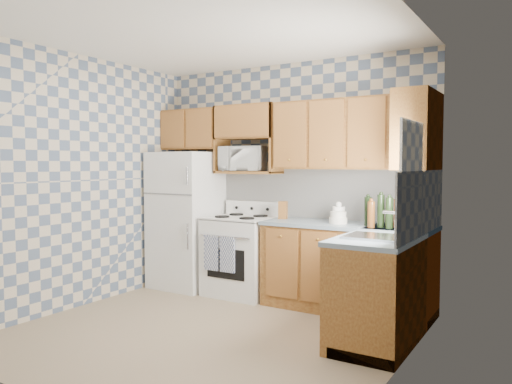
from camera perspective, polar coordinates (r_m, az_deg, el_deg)
floor at (r=4.74m, az=-5.44°, el=-15.69°), size 3.40×3.40×0.00m
back_wall at (r=5.85m, az=3.92°, el=1.39°), size 3.40×0.02×2.70m
right_wall at (r=3.73m, az=15.86°, el=0.24°), size 0.02×3.20×2.70m
backsplash_back at (r=5.67m, az=7.45°, el=-0.20°), size 2.60×0.02×0.56m
backsplash_right at (r=4.51m, az=18.43°, el=-1.21°), size 0.02×1.60×0.56m
refrigerator at (r=6.30m, az=-7.97°, el=-3.16°), size 0.75×0.70×1.68m
stove_body at (r=5.90m, az=-1.67°, el=-7.38°), size 0.76×0.65×0.90m
cooktop at (r=5.84m, az=-1.68°, el=-2.99°), size 0.76×0.65×0.02m
backguard at (r=6.06m, az=-0.26°, el=-1.85°), size 0.76×0.08×0.17m
dish_towel_left at (r=5.71m, az=-5.13°, el=-6.93°), size 0.19×0.02×0.40m
dish_towel_right at (r=5.58m, az=-3.29°, el=-7.15°), size 0.19×0.02×0.40m
base_cabinets_back at (r=5.35m, az=10.33°, el=-8.66°), size 1.75×0.60×0.88m
base_cabinets_right at (r=4.70m, az=14.76°, el=-10.36°), size 0.60×1.60×0.88m
countertop_back at (r=5.27m, az=10.36°, el=-3.77°), size 1.77×0.63×0.04m
countertop_right at (r=4.62m, az=14.78°, el=-4.80°), size 0.63×1.60×0.04m
upper_cabinets_back at (r=5.37m, az=11.01°, el=6.52°), size 1.75×0.33×0.74m
upper_cabinets_fridge at (r=6.43m, az=-7.10°, el=7.07°), size 0.82×0.33×0.50m
upper_cabinets_right at (r=4.98m, az=17.98°, el=6.68°), size 0.33×0.70×0.74m
microwave_shelf at (r=5.94m, az=-0.85°, el=2.25°), size 0.80×0.33×0.03m
microwave at (r=6.00m, az=-1.39°, el=3.82°), size 0.60×0.47×0.30m
sink at (r=4.28m, az=13.51°, el=-5.07°), size 0.48×0.40×0.03m
window at (r=4.16m, az=17.34°, el=1.89°), size 0.02×0.66×0.86m
bottle_0 at (r=4.99m, az=14.08°, el=-2.11°), size 0.07×0.07×0.32m
bottle_1 at (r=4.91m, az=14.98°, el=-2.34°), size 0.07×0.07×0.30m
bottle_2 at (r=4.99m, az=15.86°, el=-2.39°), size 0.07×0.07×0.28m
bottle_3 at (r=4.94m, az=13.02°, el=-2.53°), size 0.07×0.07×0.26m
bottle_4 at (r=5.10m, az=12.66°, el=-2.17°), size 0.07×0.07×0.29m
knife_block at (r=5.61m, az=3.10°, el=-2.07°), size 0.11×0.11×0.20m
electric_kettle at (r=5.33m, az=9.42°, el=-2.55°), size 0.13×0.13×0.17m
food_containers at (r=5.23m, az=9.38°, el=-2.90°), size 0.19×0.19×0.12m
soap_bottle at (r=4.09m, az=15.93°, el=-4.35°), size 0.06×0.06×0.17m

